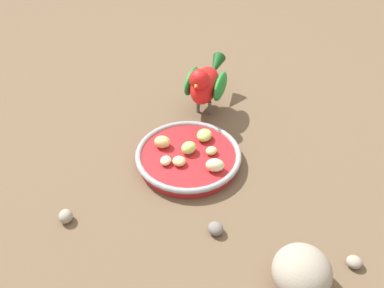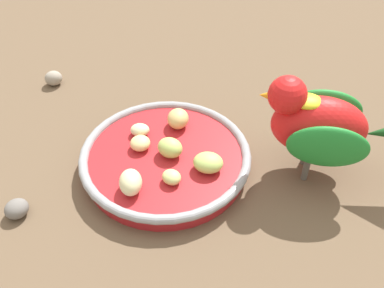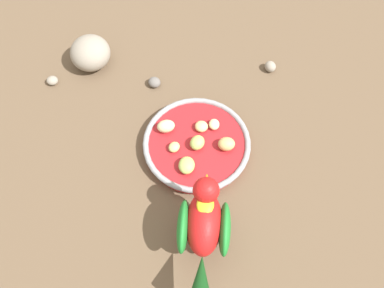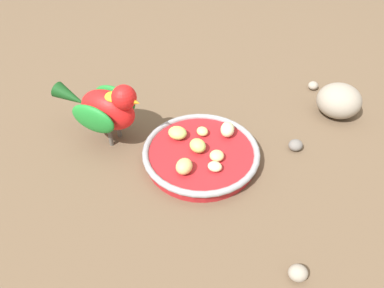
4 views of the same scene
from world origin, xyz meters
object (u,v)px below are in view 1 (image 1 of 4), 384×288
(apple_piece_1, at_px, (204,135))
(apple_piece_4, at_px, (215,165))
(apple_piece_0, at_px, (189,148))
(apple_piece_5, at_px, (179,161))
(rock_large, at_px, (302,272))
(pebble_1, at_px, (66,216))
(pebble_0, at_px, (216,229))
(apple_piece_6, at_px, (162,142))
(feeding_bowl, at_px, (188,156))
(apple_piece_2, at_px, (166,161))
(pebble_2, at_px, (354,262))
(parrot, at_px, (205,83))
(apple_piece_3, at_px, (211,151))

(apple_piece_1, bearing_deg, apple_piece_4, 91.51)
(apple_piece_0, relative_size, apple_piece_5, 1.23)
(apple_piece_1, height_order, rock_large, rock_large)
(pebble_1, bearing_deg, pebble_0, 164.94)
(apple_piece_6, bearing_deg, apple_piece_1, -174.21)
(feeding_bowl, distance_m, apple_piece_5, 0.04)
(apple_piece_2, distance_m, pebble_2, 0.40)
(apple_piece_2, distance_m, rock_large, 0.34)
(feeding_bowl, distance_m, pebble_1, 0.28)
(rock_large, bearing_deg, pebble_2, -170.19)
(apple_piece_5, bearing_deg, feeding_bowl, -127.90)
(apple_piece_1, height_order, pebble_2, apple_piece_1)
(parrot, xyz_separation_m, pebble_2, (-0.16, 0.48, -0.07))
(feeding_bowl, height_order, rock_large, rock_large)
(feeding_bowl, bearing_deg, apple_piece_0, -117.99)
(apple_piece_1, relative_size, apple_piece_3, 1.53)
(apple_piece_1, distance_m, apple_piece_3, 0.05)
(parrot, height_order, rock_large, parrot)
(apple_piece_1, xyz_separation_m, pebble_2, (-0.19, 0.34, -0.02))
(apple_piece_5, bearing_deg, parrot, -114.34)
(apple_piece_2, bearing_deg, apple_piece_1, -145.16)
(apple_piece_0, height_order, pebble_1, apple_piece_0)
(apple_piece_4, bearing_deg, feeding_bowl, -52.40)
(apple_piece_0, xyz_separation_m, apple_piece_1, (-0.04, -0.04, -0.00))
(apple_piece_3, distance_m, apple_piece_4, 0.05)
(apple_piece_1, bearing_deg, apple_piece_5, 47.07)
(apple_piece_2, bearing_deg, pebble_1, 26.67)
(apple_piece_6, relative_size, pebble_1, 1.24)
(apple_piece_6, bearing_deg, apple_piece_5, 114.21)
(apple_piece_0, bearing_deg, apple_piece_4, 124.81)
(apple_piece_1, relative_size, pebble_0, 1.31)
(apple_piece_6, height_order, pebble_1, apple_piece_6)
(feeding_bowl, bearing_deg, pebble_1, 26.39)
(apple_piece_0, xyz_separation_m, parrot, (-0.07, -0.17, 0.05))
(parrot, xyz_separation_m, pebble_0, (0.05, 0.37, -0.07))
(apple_piece_2, xyz_separation_m, apple_piece_3, (-0.10, -0.01, -0.00))
(feeding_bowl, distance_m, parrot, 0.20)
(apple_piece_4, bearing_deg, apple_piece_5, -22.67)
(feeding_bowl, bearing_deg, apple_piece_4, 127.60)
(apple_piece_5, relative_size, pebble_2, 1.04)
(apple_piece_5, bearing_deg, apple_piece_4, 157.33)
(apple_piece_1, height_order, pebble_1, apple_piece_1)
(pebble_1, bearing_deg, apple_piece_0, -153.13)
(apple_piece_4, height_order, rock_large, rock_large)
(parrot, bearing_deg, pebble_0, 20.59)
(apple_piece_0, bearing_deg, feeding_bowl, 62.01)
(apple_piece_6, bearing_deg, rock_large, 117.28)
(apple_piece_5, xyz_separation_m, pebble_1, (0.22, 0.09, -0.02))
(feeding_bowl, relative_size, apple_piece_1, 5.95)
(apple_piece_3, distance_m, parrot, 0.19)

